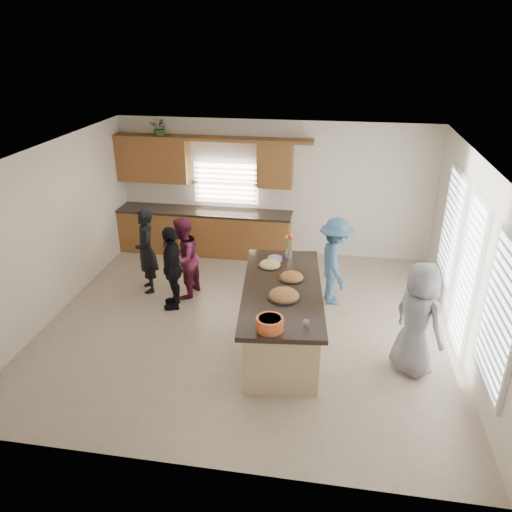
% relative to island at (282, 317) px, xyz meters
% --- Properties ---
extents(floor, '(6.50, 6.50, 0.00)m').
position_rel_island_xyz_m(floor, '(-0.60, 0.44, -0.45)').
color(floor, '#BBA98B').
rests_on(floor, ground).
extents(room_shell, '(6.52, 6.02, 2.81)m').
position_rel_island_xyz_m(room_shell, '(-0.60, 0.44, 1.45)').
color(room_shell, silver).
rests_on(room_shell, ground).
extents(back_cabinetry, '(4.08, 0.66, 2.46)m').
position_rel_island_xyz_m(back_cabinetry, '(-2.06, 3.17, 0.46)').
color(back_cabinetry, brown).
rests_on(back_cabinetry, ground).
extents(right_wall_glazing, '(0.06, 4.00, 2.25)m').
position_rel_island_xyz_m(right_wall_glazing, '(2.62, 0.30, 0.89)').
color(right_wall_glazing, white).
rests_on(right_wall_glazing, ground).
extents(island, '(1.43, 2.81, 0.95)m').
position_rel_island_xyz_m(island, '(0.00, 0.00, 0.00)').
color(island, '#D1B182').
rests_on(island, ground).
extents(platter_front, '(0.48, 0.48, 0.19)m').
position_rel_island_xyz_m(platter_front, '(0.06, -0.30, 0.53)').
color(platter_front, black).
rests_on(platter_front, island).
extents(platter_mid, '(0.39, 0.39, 0.16)m').
position_rel_island_xyz_m(platter_mid, '(0.11, 0.29, 0.52)').
color(platter_mid, black).
rests_on(platter_mid, island).
extents(platter_back, '(0.37, 0.37, 0.15)m').
position_rel_island_xyz_m(platter_back, '(-0.28, 0.67, 0.52)').
color(platter_back, black).
rests_on(platter_back, island).
extents(salad_bowl, '(0.35, 0.35, 0.17)m').
position_rel_island_xyz_m(salad_bowl, '(-0.03, -1.14, 0.59)').
color(salad_bowl, orange).
rests_on(salad_bowl, island).
extents(clear_cup, '(0.08, 0.08, 0.09)m').
position_rel_island_xyz_m(clear_cup, '(0.42, -1.00, 0.54)').
color(clear_cup, white).
rests_on(clear_cup, island).
extents(plate_stack, '(0.23, 0.23, 0.05)m').
position_rel_island_xyz_m(plate_stack, '(-0.23, 0.92, 0.52)').
color(plate_stack, '#A07DB5').
rests_on(plate_stack, island).
extents(flower_vase, '(0.14, 0.14, 0.42)m').
position_rel_island_xyz_m(flower_vase, '(-0.02, 1.04, 0.72)').
color(flower_vase, silver).
rests_on(flower_vase, island).
extents(potted_plant, '(0.41, 0.37, 0.41)m').
position_rel_island_xyz_m(potted_plant, '(-2.89, 3.26, 2.15)').
color(potted_plant, '#316729').
rests_on(potted_plant, back_cabinetry).
extents(woman_left_back, '(0.60, 0.68, 1.58)m').
position_rel_island_xyz_m(woman_left_back, '(-2.60, 1.29, 0.34)').
color(woman_left_back, black).
rests_on(woman_left_back, ground).
extents(woman_left_mid, '(0.69, 0.81, 1.49)m').
position_rel_island_xyz_m(woman_left_mid, '(-1.89, 1.18, 0.29)').
color(woman_left_mid, maroon).
rests_on(woman_left_mid, ground).
extents(woman_left_front, '(0.55, 0.93, 1.48)m').
position_rel_island_xyz_m(woman_left_front, '(-1.96, 0.79, 0.29)').
color(woman_left_front, black).
rests_on(woman_left_front, ground).
extents(woman_right_back, '(0.77, 1.10, 1.56)m').
position_rel_island_xyz_m(woman_right_back, '(0.75, 1.40, 0.33)').
color(woman_right_back, '#3C6183').
rests_on(woman_right_back, ground).
extents(woman_right_front, '(0.91, 0.96, 1.65)m').
position_rel_island_xyz_m(woman_right_front, '(1.89, -0.38, 0.37)').
color(woman_right_front, gray).
rests_on(woman_right_front, ground).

